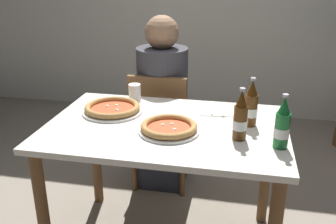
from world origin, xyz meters
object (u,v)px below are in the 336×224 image
at_px(dining_table_main, 166,145).
at_px(pizza_margherita_near, 112,109).
at_px(chair_behind_table, 161,124).
at_px(pizza_marinara_far, 169,128).
at_px(diner_seated, 162,108).
at_px(beer_bottle_right, 251,106).
at_px(paper_cup, 135,92).
at_px(beer_bottle_left, 240,118).
at_px(beer_bottle_center, 282,126).
at_px(napkin_with_cutlery, 217,110).

xyz_separation_m(dining_table_main, pizza_margherita_near, (-0.32, 0.11, 0.13)).
bearing_deg(chair_behind_table, pizza_marinara_far, 105.54).
distance_m(diner_seated, beer_bottle_right, 0.86).
relative_size(pizza_marinara_far, paper_cup, 3.10).
bearing_deg(dining_table_main, pizza_marinara_far, -68.94).
bearing_deg(diner_seated, beer_bottle_left, -54.92).
bearing_deg(pizza_margherita_near, diner_seated, 73.91).
bearing_deg(paper_cup, beer_bottle_left, -34.53).
height_order(pizza_margherita_near, beer_bottle_center, beer_bottle_center).
bearing_deg(pizza_margherita_near, beer_bottle_center, -16.54).
distance_m(pizza_marinara_far, beer_bottle_center, 0.52).
bearing_deg(diner_seated, chair_behind_table, -89.65).
height_order(pizza_marinara_far, beer_bottle_left, beer_bottle_left).
relative_size(diner_seated, beer_bottle_center, 4.89).
height_order(dining_table_main, pizza_marinara_far, pizza_marinara_far).
xyz_separation_m(diner_seated, pizza_marinara_far, (0.20, -0.74, 0.19)).
bearing_deg(diner_seated, beer_bottle_right, -45.21).
xyz_separation_m(dining_table_main, pizza_marinara_far, (0.03, -0.08, 0.14)).
xyz_separation_m(dining_table_main, paper_cup, (-0.26, 0.34, 0.16)).
xyz_separation_m(chair_behind_table, paper_cup, (-0.10, -0.27, 0.32)).
bearing_deg(beer_bottle_left, dining_table_main, 165.61).
relative_size(beer_bottle_right, napkin_with_cutlery, 1.25).
distance_m(dining_table_main, beer_bottle_left, 0.44).
distance_m(diner_seated, beer_bottle_center, 1.11).
bearing_deg(dining_table_main, pizza_margherita_near, 160.68).
height_order(beer_bottle_right, paper_cup, beer_bottle_right).
bearing_deg(beer_bottle_left, diner_seated, 125.08).
relative_size(pizza_marinara_far, beer_bottle_center, 1.19).
xyz_separation_m(chair_behind_table, pizza_marinara_far, (0.20, -0.69, 0.29)).
xyz_separation_m(pizza_margherita_near, beer_bottle_right, (0.73, -0.03, 0.08)).
distance_m(pizza_marinara_far, paper_cup, 0.51).
distance_m(beer_bottle_left, beer_bottle_center, 0.19).
xyz_separation_m(pizza_margherita_near, paper_cup, (0.06, 0.22, 0.03)).
bearing_deg(beer_bottle_right, paper_cup, 159.05).
relative_size(dining_table_main, paper_cup, 12.63).
bearing_deg(chair_behind_table, pizza_margherita_near, 72.09).
relative_size(pizza_marinara_far, napkin_with_cutlery, 1.50).
bearing_deg(chair_behind_table, paper_cup, 70.29).
height_order(chair_behind_table, napkin_with_cutlery, chair_behind_table).
height_order(diner_seated, pizza_margherita_near, diner_seated).
bearing_deg(dining_table_main, beer_bottle_center, -14.86).
relative_size(pizza_marinara_far, beer_bottle_left, 1.19).
xyz_separation_m(beer_bottle_right, napkin_with_cutlery, (-0.18, 0.17, -0.10)).
xyz_separation_m(chair_behind_table, beer_bottle_left, (0.53, -0.70, 0.37)).
xyz_separation_m(chair_behind_table, napkin_with_cutlery, (0.40, -0.36, 0.27)).
xyz_separation_m(diner_seated, paper_cup, (-0.10, -0.32, 0.21)).
relative_size(chair_behind_table, pizza_marinara_far, 2.88).
bearing_deg(pizza_marinara_far, dining_table_main, 111.06).
bearing_deg(beer_bottle_right, diner_seated, 134.79).
bearing_deg(dining_table_main, chair_behind_table, 105.07).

